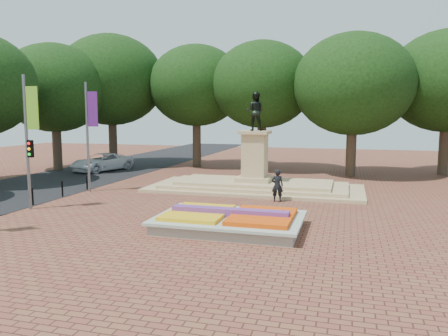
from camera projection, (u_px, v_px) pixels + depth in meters
name	position (u px, v px, depth m)	size (l,w,h in m)	color
ground	(221.00, 217.00, 21.27)	(90.00, 90.00, 0.00)	brown
asphalt_street	(33.00, 187.00, 30.12)	(9.00, 90.00, 0.02)	black
flower_bed	(230.00, 220.00, 19.04)	(6.30, 4.30, 0.91)	gray
monument	(255.00, 177.00, 28.80)	(14.00, 6.00, 6.40)	tan
tree_row_back	(307.00, 94.00, 36.99)	(44.80, 8.80, 10.43)	#3D2E21
banner_poles	(24.00, 136.00, 22.29)	(0.88, 11.17, 7.00)	slate
bollard_row	(15.00, 200.00, 22.68)	(0.12, 13.12, 0.98)	black
van	(102.00, 162.00, 38.43)	(2.58, 5.60, 1.56)	white
pedestrian	(277.00, 186.00, 24.89)	(0.68, 0.45, 1.87)	black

